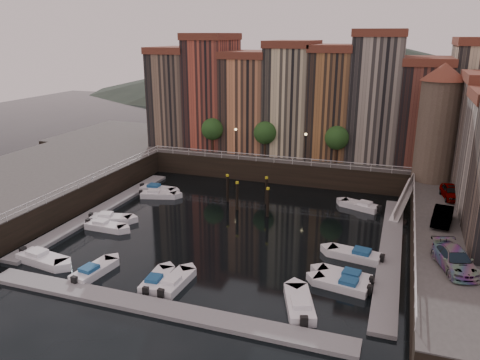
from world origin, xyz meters
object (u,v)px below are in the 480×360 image
at_px(boat_left_1, 105,226).
at_px(car_c, 455,261).
at_px(corner_tower, 438,121).
at_px(gangway, 404,198).
at_px(mooring_pilings, 249,195).
at_px(boat_left_2, 110,218).
at_px(car_b, 442,217).
at_px(car_a, 451,193).
at_px(boat_left_0, 42,259).

distance_m(boat_left_1, car_c, 33.79).
height_order(corner_tower, gangway, corner_tower).
xyz_separation_m(gangway, boat_left_1, (-29.74, -15.36, -1.56)).
xyz_separation_m(corner_tower, mooring_pilings, (-20.21, -8.61, -8.54)).
xyz_separation_m(boat_left_2, car_b, (33.82, 3.48, 3.38)).
bearing_deg(mooring_pilings, car_b, -15.43).
bearing_deg(boat_left_1, car_a, 21.91).
xyz_separation_m(gangway, boat_left_0, (-30.59, -23.76, -1.51)).
xyz_separation_m(car_a, car_c, (-0.95, -16.88, 0.02)).
bearing_deg(car_b, corner_tower, 100.47).
bearing_deg(car_b, boat_left_0, -148.87).
relative_size(boat_left_1, car_c, 0.88).
bearing_deg(boat_left_2, corner_tower, 14.16).
height_order(mooring_pilings, boat_left_2, mooring_pilings).
relative_size(mooring_pilings, car_c, 1.23).
distance_m(corner_tower, boat_left_1, 39.46).
relative_size(gangway, boat_left_1, 1.81).
height_order(boat_left_1, car_c, car_c).
relative_size(car_a, car_b, 0.96).
distance_m(gangway, boat_left_2, 33.31).
bearing_deg(gangway, corner_tower, 57.20).
relative_size(gangway, mooring_pilings, 1.29).
bearing_deg(boat_left_2, car_a, 3.70).
bearing_deg(boat_left_1, mooring_pilings, 43.03).
distance_m(gangway, car_b, 10.52).
xyz_separation_m(boat_left_0, car_c, (34.26, 4.72, 3.36)).
bearing_deg(boat_left_0, gangway, 45.84).
bearing_deg(boat_left_2, mooring_pilings, 20.96).
distance_m(boat_left_0, boat_left_2, 10.47).
distance_m(boat_left_1, car_b, 33.70).
distance_m(corner_tower, gangway, 9.86).
relative_size(mooring_pilings, boat_left_1, 1.40).
distance_m(boat_left_2, car_b, 34.17).
distance_m(corner_tower, car_a, 9.43).
height_order(corner_tower, car_b, corner_tower).
relative_size(boat_left_1, boat_left_2, 0.96).
relative_size(car_b, car_c, 0.86).
xyz_separation_m(mooring_pilings, car_a, (21.93, 1.95, 2.09)).
height_order(corner_tower, boat_left_2, corner_tower).
bearing_deg(car_b, car_c, -79.11).
relative_size(boat_left_0, car_c, 1.02).
relative_size(mooring_pilings, boat_left_2, 1.34).
relative_size(boat_left_2, car_c, 0.92).
bearing_deg(car_c, car_b, 74.46).
xyz_separation_m(corner_tower, gangway, (-2.90, -4.50, -8.28)).
bearing_deg(car_c, car_a, 69.13).
bearing_deg(mooring_pilings, corner_tower, 23.08).
bearing_deg(boat_left_0, mooring_pilings, 63.95).
bearing_deg(boat_left_1, corner_tower, 32.21).
bearing_deg(gangway, mooring_pilings, -166.63).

